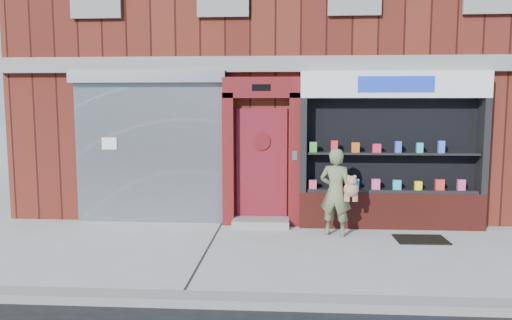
{
  "coord_description": "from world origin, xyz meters",
  "views": [
    {
      "loc": [
        -0.21,
        -7.84,
        2.42
      ],
      "look_at": [
        -0.8,
        1.0,
        1.39
      ],
      "focal_mm": 35.0,
      "sensor_mm": 36.0,
      "label": 1
    }
  ],
  "objects": [
    {
      "name": "shutter_bay",
      "position": [
        -3.0,
        1.93,
        1.72
      ],
      "size": [
        3.1,
        0.3,
        3.04
      ],
      "color": "gray",
      "rests_on": "ground"
    },
    {
      "name": "doormat",
      "position": [
        2.13,
        0.92,
        0.01
      ],
      "size": [
        0.91,
        0.65,
        0.02
      ],
      "primitive_type": "cube",
      "rotation": [
        0.0,
        0.0,
        0.03
      ],
      "color": "black",
      "rests_on": "ground"
    },
    {
      "name": "woman",
      "position": [
        0.65,
        1.12,
        0.81
      ],
      "size": [
        0.74,
        0.56,
        1.6
      ],
      "color": "#646D48",
      "rests_on": "ground"
    },
    {
      "name": "ground",
      "position": [
        0.0,
        0.0,
        0.0
      ],
      "size": [
        80.0,
        80.0,
        0.0
      ],
      "primitive_type": "plane",
      "color": "#9E9E99",
      "rests_on": "ground"
    },
    {
      "name": "pharmacy_bay",
      "position": [
        1.75,
        1.81,
        1.37
      ],
      "size": [
        3.5,
        0.41,
        3.0
      ],
      "color": "maroon",
      "rests_on": "ground"
    },
    {
      "name": "red_door_bay",
      "position": [
        -0.75,
        1.86,
        1.46
      ],
      "size": [
        1.52,
        0.58,
        2.9
      ],
      "color": "#550E11",
      "rests_on": "ground"
    },
    {
      "name": "curb",
      "position": [
        0.0,
        -2.15,
        0.06
      ],
      "size": [
        60.0,
        0.3,
        0.12
      ],
      "primitive_type": "cube",
      "color": "gray",
      "rests_on": "ground"
    },
    {
      "name": "building",
      "position": [
        -0.0,
        5.99,
        4.0
      ],
      "size": [
        12.0,
        8.16,
        8.0
      ],
      "color": "#521A12",
      "rests_on": "ground"
    }
  ]
}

